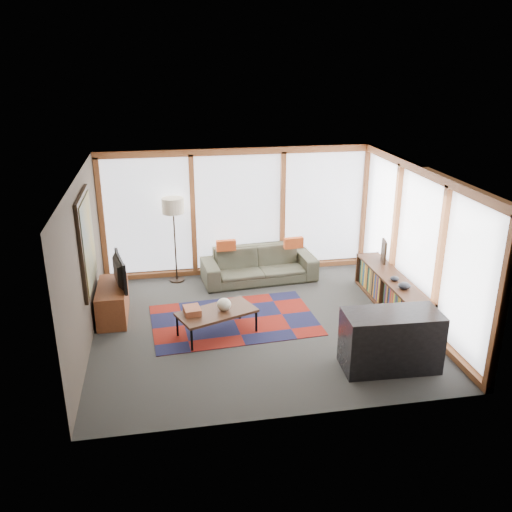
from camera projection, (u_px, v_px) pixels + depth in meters
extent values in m
plane|color=#2F2F2D|center=(260.00, 325.00, 9.18)|extent=(5.50, 5.50, 0.00)
cube|color=#483E33|center=(84.00, 264.00, 8.27)|extent=(0.04, 5.00, 2.60)
cube|color=#483E33|center=(299.00, 325.00, 6.42)|extent=(5.50, 0.04, 2.60)
cube|color=silver|center=(261.00, 173.00, 8.27)|extent=(5.50, 5.00, 0.04)
cube|color=white|center=(238.00, 212.00, 11.00)|extent=(5.30, 0.02, 2.35)
cube|color=white|center=(418.00, 243.00, 9.17)|extent=(0.02, 4.80, 2.35)
cube|color=black|center=(86.00, 242.00, 8.47)|extent=(0.05, 1.35, 1.55)
cube|color=#BB8610|center=(88.00, 242.00, 8.47)|extent=(0.02, 1.20, 1.40)
cube|color=maroon|center=(234.00, 320.00, 9.33)|extent=(2.89, 1.97, 0.01)
imported|color=#37392B|center=(259.00, 265.00, 10.88)|extent=(2.33, 1.07, 0.66)
cube|color=#B5461C|center=(226.00, 245.00, 10.66)|extent=(0.39, 0.13, 0.21)
cube|color=#B5461C|center=(294.00, 243.00, 10.80)|extent=(0.40, 0.15, 0.21)
cube|color=brown|center=(192.00, 311.00, 8.64)|extent=(0.29, 0.35, 0.11)
ellipsoid|color=beige|center=(224.00, 304.00, 8.74)|extent=(0.24, 0.24, 0.20)
ellipsoid|color=black|center=(404.00, 286.00, 9.07)|extent=(0.24, 0.24, 0.11)
ellipsoid|color=black|center=(395.00, 279.00, 9.39)|extent=(0.17, 0.17, 0.08)
cube|color=black|center=(384.00, 251.00, 10.18)|extent=(0.11, 0.32, 0.42)
cube|color=#602C19|center=(113.00, 302.00, 9.35)|extent=(0.48, 1.16, 0.58)
imported|color=black|center=(115.00, 272.00, 9.17)|extent=(0.31, 0.93, 0.53)
cube|color=black|center=(391.00, 340.00, 7.81)|extent=(1.41, 0.70, 0.88)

